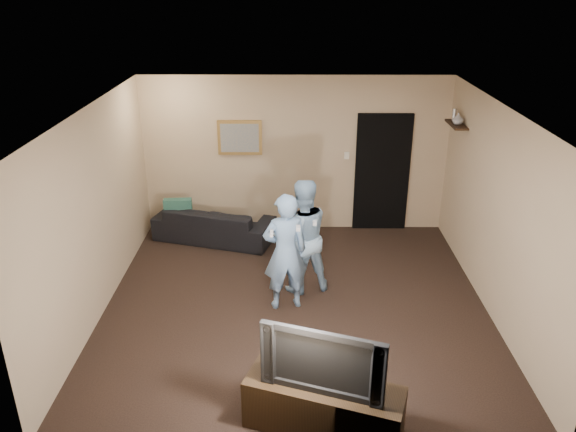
{
  "coord_description": "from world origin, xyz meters",
  "views": [
    {
      "loc": [
        -0.06,
        -6.39,
        4.03
      ],
      "look_at": [
        -0.1,
        0.3,
        1.15
      ],
      "focal_mm": 35.0,
      "sensor_mm": 36.0,
      "label": 1
    }
  ],
  "objects_px": {
    "tv_console": "(324,408)",
    "television": "(325,356)",
    "wii_player_left": "(285,252)",
    "sofa": "(214,223)",
    "wii_player_right": "(302,236)"
  },
  "relations": [
    {
      "from": "sofa",
      "to": "wii_player_right",
      "type": "relative_size",
      "value": 1.2
    },
    {
      "from": "wii_player_left",
      "to": "sofa",
      "type": "bearing_deg",
      "value": 120.36
    },
    {
      "from": "tv_console",
      "to": "television",
      "type": "height_order",
      "value": "television"
    },
    {
      "from": "tv_console",
      "to": "sofa",
      "type": "bearing_deg",
      "value": 129.09
    },
    {
      "from": "television",
      "to": "wii_player_left",
      "type": "bearing_deg",
      "value": 118.66
    },
    {
      "from": "sofa",
      "to": "tv_console",
      "type": "xyz_separation_m",
      "value": [
        1.58,
        -4.22,
        -0.03
      ]
    },
    {
      "from": "television",
      "to": "sofa",
      "type": "bearing_deg",
      "value": 129.09
    },
    {
      "from": "wii_player_right",
      "to": "television",
      "type": "bearing_deg",
      "value": -86.25
    },
    {
      "from": "sofa",
      "to": "tv_console",
      "type": "bearing_deg",
      "value": 126.49
    },
    {
      "from": "television",
      "to": "wii_player_right",
      "type": "distance_m",
      "value": 2.64
    },
    {
      "from": "sofa",
      "to": "wii_player_right",
      "type": "xyz_separation_m",
      "value": [
        1.41,
        -1.59,
        0.52
      ]
    },
    {
      "from": "tv_console",
      "to": "wii_player_left",
      "type": "height_order",
      "value": "wii_player_left"
    },
    {
      "from": "wii_player_left",
      "to": "wii_player_right",
      "type": "bearing_deg",
      "value": 63.63
    },
    {
      "from": "tv_console",
      "to": "television",
      "type": "distance_m",
      "value": 0.6
    },
    {
      "from": "television",
      "to": "wii_player_left",
      "type": "xyz_separation_m",
      "value": [
        -0.39,
        2.19,
        -0.06
      ]
    }
  ]
}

